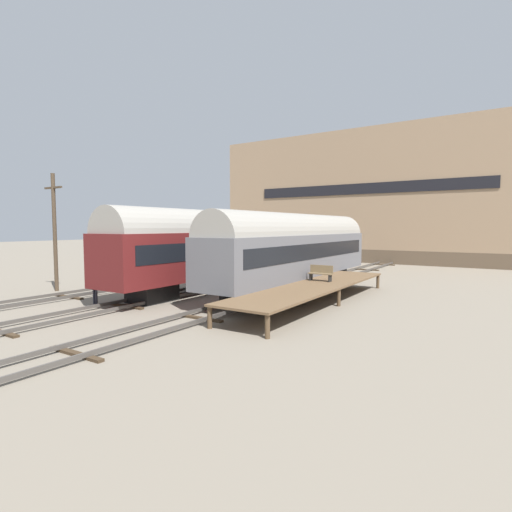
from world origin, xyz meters
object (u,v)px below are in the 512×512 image
Objects in this scene: train_car_maroon at (217,244)px; train_car_grey at (296,247)px; bench at (321,273)px; person_worker at (95,286)px; utility_pole at (55,230)px.

train_car_grey is at bearing 20.53° from train_car_maroon.
person_worker is (-9.43, -8.16, -0.50)m from bench.
bench is 16.97m from utility_pole.
train_car_grey is at bearing 54.77° from person_worker.
train_car_grey is 2.36× the size of utility_pole.
bench is (7.44, 0.15, -1.47)m from train_car_maroon.
person_worker is at bearing -103.95° from train_car_maroon.
utility_pole reaches higher than train_car_grey.
utility_pole is at bearing -146.68° from train_car_grey.
train_car_grey reaches higher than bench.
person_worker is at bearing -125.23° from train_car_grey.
train_car_grey is 10.73× the size of person_worker.
person_worker is (-6.97, -9.87, -1.85)m from train_car_grey.
train_car_maroon is (-4.98, -1.87, 0.12)m from train_car_grey.
utility_pole is (-5.94, 1.39, 2.92)m from person_worker.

